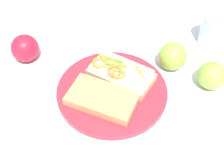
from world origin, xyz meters
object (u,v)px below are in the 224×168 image
object	(u,v)px
apple_0	(173,56)
drinking_glass	(213,30)
apple_1	(25,48)
apple_2	(212,75)
plate	(112,91)
bread_slice_side	(102,98)
sandwich	(120,73)

from	to	relation	value
apple_0	drinking_glass	world-z (taller)	drinking_glass
apple_1	apple_2	size ratio (longest dim) A/B	1.05
plate	apple_1	bearing A→B (deg)	107.31
plate	bread_slice_side	world-z (taller)	bread_slice_side
bread_slice_side	drinking_glass	distance (m)	0.39
bread_slice_side	apple_0	size ratio (longest dim) A/B	2.13
bread_slice_side	apple_1	size ratio (longest dim) A/B	2.13
bread_slice_side	apple_1	xyz separation A→B (m)	(-0.04, 0.27, 0.01)
bread_slice_side	apple_0	distance (m)	0.23
plate	apple_0	size ratio (longest dim) A/B	3.63
sandwich	apple_2	size ratio (longest dim) A/B	2.44
plate	bread_slice_side	xyz separation A→B (m)	(-0.04, -0.01, 0.02)
sandwich	apple_2	world-z (taller)	apple_2
sandwich	apple_0	distance (m)	0.15
sandwich	apple_2	xyz separation A→B (m)	(0.16, -0.17, 0.00)
apple_2	apple_1	bearing A→B (deg)	124.04
bread_slice_side	apple_2	world-z (taller)	apple_2
apple_0	drinking_glass	xyz separation A→B (m)	(0.16, -0.02, 0.01)
plate	bread_slice_side	size ratio (longest dim) A/B	1.71
apple_2	plate	bearing A→B (deg)	141.99
plate	drinking_glass	size ratio (longest dim) A/B	2.90
apple_0	bread_slice_side	bearing A→B (deg)	171.73
apple_1	apple_2	bearing A→B (deg)	-55.96
apple_2	drinking_glass	distance (m)	0.17
sandwich	plate	bearing A→B (deg)	-87.61
drinking_glass	apple_1	bearing A→B (deg)	143.08
plate	drinking_glass	bearing A→B (deg)	-10.06
bread_slice_side	apple_2	size ratio (longest dim) A/B	2.25
apple_1	drinking_glass	world-z (taller)	drinking_glass
apple_0	sandwich	bearing A→B (deg)	158.34
sandwich	drinking_glass	bearing A→B (deg)	62.28
sandwich	drinking_glass	world-z (taller)	drinking_glass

